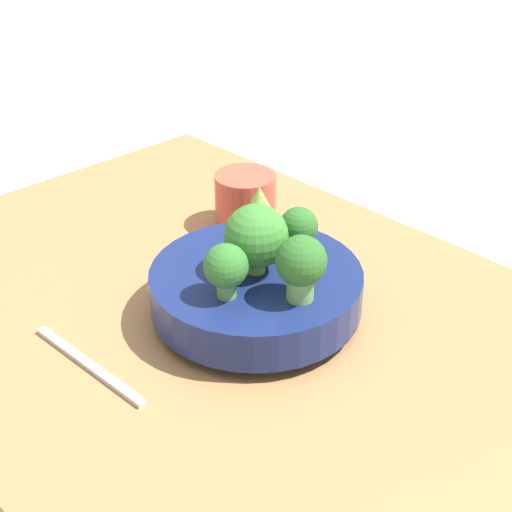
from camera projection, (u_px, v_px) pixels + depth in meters
The scene contains 10 objects.
ground_plane at pixel (250, 357), 0.84m from camera, with size 6.00×6.00×0.00m, color #ADA89E.
table at pixel (250, 341), 0.83m from camera, with size 1.03×0.66×0.05m.
bowl at pixel (256, 290), 0.82m from camera, with size 0.24×0.24×0.06m.
broccoli_floret_center at pixel (256, 237), 0.78m from camera, with size 0.07×0.07×0.08m.
broccoli_floret_back at pixel (296, 227), 0.82m from camera, with size 0.05×0.05×0.06m.
broccoli_floret_right at pixel (301, 264), 0.74m from camera, with size 0.05×0.05×0.07m.
broccoli_floret_front at pixel (226, 268), 0.74m from camera, with size 0.05×0.05×0.06m.
romanesco_piece_far at pixel (259, 211), 0.83m from camera, with size 0.04×0.04×0.08m.
cup at pixel (245, 200), 1.01m from camera, with size 0.09×0.09×0.08m.
fork at pixel (88, 364), 0.75m from camera, with size 0.18×0.02×0.01m.
Camera 1 is at (0.48, -0.45, 0.54)m, focal length 50.00 mm.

